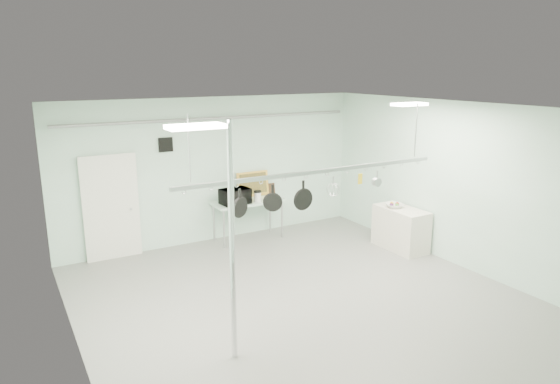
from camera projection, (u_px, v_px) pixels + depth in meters
floor at (314, 309)px, 8.08m from camera, size 8.00×8.00×0.00m
ceiling at (318, 111)px, 7.31m from camera, size 7.00×8.00×0.02m
back_wall at (215, 170)px, 11.05m from camera, size 7.00×0.02×3.20m
right_wall at (470, 188)px, 9.39m from camera, size 0.02×8.00×3.20m
door at (111, 209)px, 10.03m from camera, size 1.10×0.10×2.20m
wall_vent at (166, 145)px, 10.34m from camera, size 0.30×0.04×0.30m
conduit_pipe at (215, 118)px, 10.70m from camera, size 6.60×0.07×0.07m
chrome_pole at (232, 245)px, 6.37m from camera, size 0.08×0.08×3.20m
prep_table at (248, 204)px, 11.20m from camera, size 1.60×0.70×0.91m
side_cabinet at (401, 229)px, 10.68m from camera, size 0.60×1.20×0.90m
pot_rack at (317, 170)px, 7.89m from camera, size 4.80×0.06×1.00m
light_panel_left at (196, 127)px, 5.58m from camera, size 0.65×0.30×0.05m
light_panel_right at (409, 104)px, 8.99m from camera, size 0.65×0.30×0.05m
microwave at (235, 196)px, 10.87m from camera, size 0.66×0.49×0.34m
coffee_canister at (258, 197)px, 11.08m from camera, size 0.17×0.17×0.21m
painting_large at (253, 184)px, 11.50m from camera, size 0.78×0.14×0.58m
painting_small at (269, 189)px, 11.74m from camera, size 0.30×0.08×0.25m
fruit_bowl at (394, 206)px, 10.64m from camera, size 0.47×0.47×0.09m
skillet_left at (240, 203)px, 7.32m from camera, size 0.31×0.17×0.43m
skillet_mid at (273, 198)px, 7.59m from camera, size 0.28×0.21×0.42m
skillet_right at (303, 195)px, 7.87m from camera, size 0.35×0.07×0.48m
whisk at (333, 187)px, 8.13m from camera, size 0.27×0.27×0.36m
grater at (360, 179)px, 8.38m from camera, size 0.08×0.03×0.20m
saucepan at (377, 178)px, 8.57m from camera, size 0.16×0.09×0.26m
fruit_cluster at (394, 204)px, 10.63m from camera, size 0.24×0.24×0.09m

